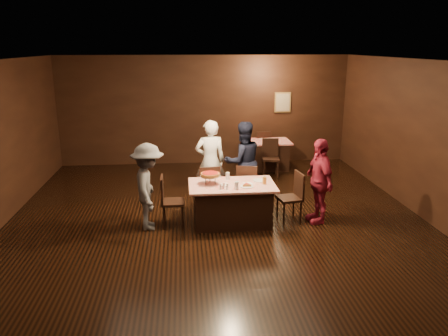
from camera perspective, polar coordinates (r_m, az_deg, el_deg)
The scene contains 22 objects.
room at distance 7.24m, azimuth -0.55°, elevation 6.85°, with size 10.00×10.04×3.02m.
main_table at distance 8.23m, azimuth 1.03°, elevation -4.67°, with size 1.60×1.00×0.77m, color #AF1D0B.
back_table at distance 11.88m, azimuth 5.44°, elevation 1.72°, with size 1.30×0.90×0.77m, color red.
chair_far_left at distance 8.87m, azimuth -2.07°, elevation -2.52°, with size 0.42×0.42×0.95m, color black.
chair_far_right at distance 8.95m, azimuth 3.05°, elevation -2.36°, with size 0.42×0.42×0.95m, color black.
chair_end_left at distance 8.16m, azimuth -6.69°, elevation -4.30°, with size 0.42×0.42×0.95m, color black.
chair_end_right at distance 8.39m, azimuth 8.54°, elevation -3.80°, with size 0.42×0.42×0.95m, color black.
chair_back_near at distance 11.19m, azimuth 6.12°, elevation 1.30°, with size 0.42×0.42×0.95m, color black.
chair_back_far at distance 12.43m, azimuth 4.94°, elevation 2.80°, with size 0.42×0.42×0.95m, color black.
diner_white_jacket at distance 9.27m, azimuth -1.82°, elevation 0.92°, with size 0.64×0.42×1.76m, color white.
diner_navy_hoodie at distance 9.31m, azimuth 2.48°, elevation 0.85°, with size 0.84×0.65×1.72m, color black.
diner_grey_knit at distance 7.99m, azimuth -9.86°, elevation -2.43°, with size 1.03×0.59×1.59m, color #5B5C61.
diner_red_shirt at distance 8.36m, azimuth 12.31°, elevation -1.66°, with size 0.95×0.39×1.62m, color #A31F39.
pizza_stand at distance 8.06m, azimuth -1.81°, elevation -0.87°, with size 0.38×0.38×0.22m.
plate_with_slice at distance 7.96m, azimuth 2.98°, elevation -2.29°, with size 0.25×0.25×0.06m.
plate_empty at distance 8.32m, azimuth 4.70°, elevation -1.64°, with size 0.25×0.25×0.01m, color white.
glass_front_left at distance 7.81m, azimuth 1.66°, elevation -2.30°, with size 0.08×0.08×0.14m, color silver.
glass_amber at distance 8.12m, azimuth 5.30°, elevation -1.63°, with size 0.08×0.08×0.14m, color #BF7F26.
glass_back at distance 8.36m, azimuth 0.48°, elevation -1.04°, with size 0.08×0.08×0.14m, color silver.
condiments at distance 7.80m, azimuth -0.03°, elevation -2.46°, with size 0.17×0.10×0.09m.
napkin_center at distance 8.14m, azimuth 3.15°, elevation -2.04°, with size 0.16×0.16×0.01m, color white.
napkin_left at distance 8.04m, azimuth 0.02°, elevation -2.24°, with size 0.16×0.16×0.01m, color white.
Camera 1 is at (-0.60, -7.11, 3.27)m, focal length 35.00 mm.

